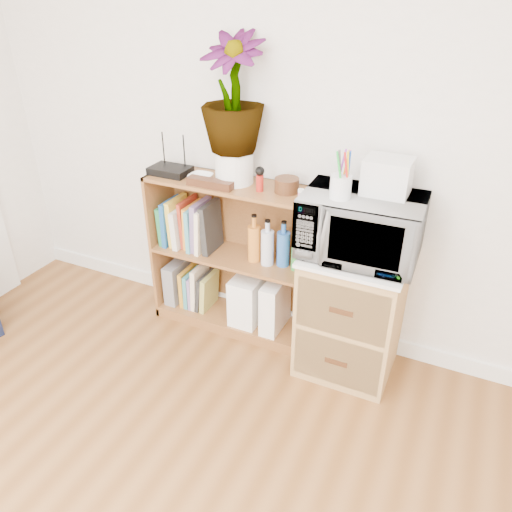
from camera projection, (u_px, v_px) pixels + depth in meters
The scene contains 21 objects.
skirting_board at pixel (294, 318), 3.15m from camera, with size 4.00×0.02×0.10m, color white.
bookshelf at pixel (233, 258), 2.96m from camera, with size 1.00×0.30×0.95m, color brown.
wicker_unit at pixel (351, 314), 2.69m from camera, with size 0.50×0.45×0.70m, color #9E7542.
microwave at pixel (360, 226), 2.42m from camera, with size 0.58×0.39×0.32m, color silver.
pen_cup at pixel (341, 187), 2.29m from camera, with size 0.10×0.10×0.11m, color silver.
small_appliance at pixel (387, 176), 2.33m from camera, with size 0.22×0.18×0.17m, color silver.
router at pixel (170, 170), 2.84m from camera, with size 0.23×0.15×0.04m, color black.
white_bowl at pixel (201, 177), 2.76m from camera, with size 0.13×0.13×0.03m, color white.
plant_pot at pixel (234, 167), 2.70m from camera, with size 0.21×0.21×0.18m, color white.
potted_plant at pixel (233, 94), 2.51m from camera, with size 0.33×0.33×0.59m, color #2E7535.
trinket_box at pixel (210, 183), 2.67m from camera, with size 0.26×0.07×0.04m, color #351D0E.
kokeshi_doll at pixel (260, 183), 2.60m from camera, with size 0.04×0.04×0.09m, color #A71D14.
wooden_bowl at pixel (287, 185), 2.60m from camera, with size 0.13×0.13×0.08m, color #3D2510.
paint_jars at pixel (307, 199), 2.47m from camera, with size 0.10×0.04×0.05m, color pink.
file_box at pixel (177, 281), 3.25m from camera, with size 0.08×0.22×0.27m, color slate.
magazine_holder_left at pixel (243, 297), 3.05m from camera, with size 0.10×0.24×0.30m, color white.
magazine_holder_mid at pixel (254, 300), 3.03m from camera, with size 0.10×0.24×0.30m, color white.
magazine_holder_right at pixel (275, 305), 2.97m from camera, with size 0.10×0.26×0.32m, color white.
cookbooks at pixel (190, 225), 2.99m from camera, with size 0.35×0.20×0.30m.
liquor_bottles at pixel (281, 244), 2.77m from camera, with size 0.40×0.07×0.31m.
lower_books at pixel (199, 288), 3.19m from camera, with size 0.20×0.19×0.29m.
Camera 1 is at (0.87, -0.17, 1.94)m, focal length 35.00 mm.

